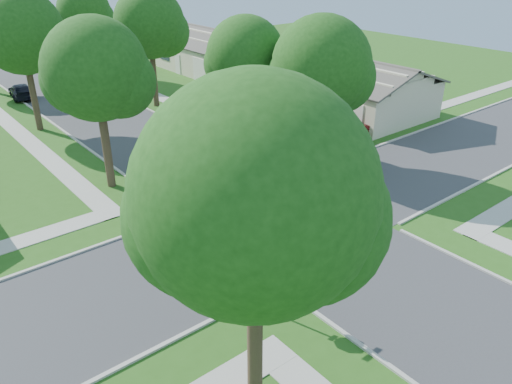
{
  "coord_description": "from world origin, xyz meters",
  "views": [
    {
      "loc": [
        -14.1,
        -15.19,
        11.86
      ],
      "look_at": [
        -1.08,
        0.87,
        1.6
      ],
      "focal_mm": 35.0,
      "sensor_mm": 36.0,
      "label": 1
    }
  ],
  "objects_px": {
    "tree_e_mid": "(150,26)",
    "tree_e_near": "(246,59)",
    "house_ne_near": "(342,90)",
    "car_curb_east": "(101,96)",
    "stop_sign_ne": "(292,135)",
    "tree_w_mid": "(22,36)",
    "tree_e_far": "(85,14)",
    "tree_w_near": "(97,74)",
    "tree_ne_corner": "(322,70)",
    "car_driveway": "(344,128)",
    "car_curb_west": "(21,91)",
    "stop_sign_sw": "(276,267)",
    "house_ne_far": "(214,55)",
    "tree_sw_corner": "(257,205)"
  },
  "relations": [
    {
      "from": "tree_e_far",
      "to": "car_driveway",
      "type": "xyz_separation_m",
      "value": [
        6.02,
        -27.99,
        -5.24
      ]
    },
    {
      "from": "tree_e_far",
      "to": "tree_w_near",
      "type": "distance_m",
      "value": 26.71
    },
    {
      "from": "stop_sign_ne",
      "to": "tree_e_mid",
      "type": "relative_size",
      "value": 0.32
    },
    {
      "from": "stop_sign_ne",
      "to": "tree_e_near",
      "type": "xyz_separation_m",
      "value": [
        0.05,
        4.31,
        3.61
      ]
    },
    {
      "from": "stop_sign_sw",
      "to": "car_driveway",
      "type": "relative_size",
      "value": 0.67
    },
    {
      "from": "tree_w_mid",
      "to": "stop_sign_sw",
      "type": "bearing_deg",
      "value": -90.13
    },
    {
      "from": "tree_w_mid",
      "to": "car_curb_west",
      "type": "xyz_separation_m",
      "value": [
        1.44,
        9.39,
        -5.88
      ]
    },
    {
      "from": "stop_sign_sw",
      "to": "house_ne_near",
      "type": "height_order",
      "value": "house_ne_near"
    },
    {
      "from": "tree_e_mid",
      "to": "tree_e_near",
      "type": "bearing_deg",
      "value": -90.03
    },
    {
      "from": "tree_e_near",
      "to": "car_curb_west",
      "type": "distance_m",
      "value": 23.37
    },
    {
      "from": "stop_sign_sw",
      "to": "tree_e_mid",
      "type": "distance_m",
      "value": 27.71
    },
    {
      "from": "house_ne_near",
      "to": "tree_e_mid",
      "type": "bearing_deg",
      "value": 138.3
    },
    {
      "from": "car_curb_east",
      "to": "tree_sw_corner",
      "type": "bearing_deg",
      "value": -99.58
    },
    {
      "from": "house_ne_near",
      "to": "house_ne_far",
      "type": "relative_size",
      "value": 1.0
    },
    {
      "from": "car_curb_west",
      "to": "tree_e_mid",
      "type": "bearing_deg",
      "value": 137.41
    },
    {
      "from": "stop_sign_ne",
      "to": "tree_e_near",
      "type": "distance_m",
      "value": 5.62
    },
    {
      "from": "stop_sign_ne",
      "to": "house_ne_near",
      "type": "bearing_deg",
      "value": 29.14
    },
    {
      "from": "tree_w_near",
      "to": "tree_w_mid",
      "type": "height_order",
      "value": "tree_w_mid"
    },
    {
      "from": "tree_e_near",
      "to": "house_ne_near",
      "type": "bearing_deg",
      "value": 10.04
    },
    {
      "from": "car_curb_west",
      "to": "tree_sw_corner",
      "type": "bearing_deg",
      "value": 90.66
    },
    {
      "from": "stop_sign_ne",
      "to": "car_curb_west",
      "type": "bearing_deg",
      "value": 107.09
    },
    {
      "from": "car_curb_west",
      "to": "car_driveway",
      "type": "bearing_deg",
      "value": 126.96
    },
    {
      "from": "tree_w_mid",
      "to": "house_ne_near",
      "type": "bearing_deg",
      "value": -25.88
    },
    {
      "from": "tree_e_far",
      "to": "tree_w_mid",
      "type": "bearing_deg",
      "value": -125.85
    },
    {
      "from": "tree_e_mid",
      "to": "tree_ne_corner",
      "type": "height_order",
      "value": "tree_e_mid"
    },
    {
      "from": "tree_ne_corner",
      "to": "car_curb_east",
      "type": "bearing_deg",
      "value": 104.77
    },
    {
      "from": "tree_ne_corner",
      "to": "house_ne_near",
      "type": "xyz_separation_m",
      "value": [
        9.63,
        6.79,
        -4.08
      ]
    },
    {
      "from": "house_ne_far",
      "to": "tree_e_far",
      "type": "bearing_deg",
      "value": 155.97
    },
    {
      "from": "stop_sign_ne",
      "to": "tree_w_mid",
      "type": "relative_size",
      "value": 0.31
    },
    {
      "from": "car_curb_west",
      "to": "stop_sign_sw",
      "type": "bearing_deg",
      "value": 94.68
    },
    {
      "from": "tree_w_mid",
      "to": "car_curb_east",
      "type": "distance_m",
      "value": 8.6
    },
    {
      "from": "tree_e_near",
      "to": "car_curb_east",
      "type": "height_order",
      "value": "tree_e_near"
    },
    {
      "from": "car_curb_west",
      "to": "stop_sign_ne",
      "type": "bearing_deg",
      "value": 114.22
    },
    {
      "from": "car_driveway",
      "to": "car_curb_east",
      "type": "bearing_deg",
      "value": 45.03
    },
    {
      "from": "tree_e_near",
      "to": "tree_w_mid",
      "type": "height_order",
      "value": "tree_w_mid"
    },
    {
      "from": "house_ne_near",
      "to": "house_ne_far",
      "type": "bearing_deg",
      "value": 90.0
    },
    {
      "from": "stop_sign_sw",
      "to": "tree_ne_corner",
      "type": "height_order",
      "value": "tree_ne_corner"
    },
    {
      "from": "car_curb_east",
      "to": "stop_sign_ne",
      "type": "bearing_deg",
      "value": -73.51
    },
    {
      "from": "house_ne_far",
      "to": "car_driveway",
      "type": "distance_m",
      "value": 23.57
    },
    {
      "from": "stop_sign_ne",
      "to": "tree_w_near",
      "type": "distance_m",
      "value": 11.07
    },
    {
      "from": "car_driveway",
      "to": "tree_e_near",
      "type": "bearing_deg",
      "value": 80.34
    },
    {
      "from": "tree_e_mid",
      "to": "tree_sw_corner",
      "type": "xyz_separation_m",
      "value": [
        -12.19,
        -28.0,
        0.01
      ]
    },
    {
      "from": "stop_sign_sw",
      "to": "tree_e_near",
      "type": "distance_m",
      "value": 17.04
    },
    {
      "from": "stop_sign_ne",
      "to": "car_curb_east",
      "type": "relative_size",
      "value": 0.62
    },
    {
      "from": "tree_e_near",
      "to": "tree_e_far",
      "type": "distance_m",
      "value": 25.0
    },
    {
      "from": "house_ne_near",
      "to": "car_curb_east",
      "type": "relative_size",
      "value": 2.83
    },
    {
      "from": "stop_sign_sw",
      "to": "tree_w_mid",
      "type": "distance_m",
      "value": 26.09
    },
    {
      "from": "stop_sign_sw",
      "to": "tree_e_far",
      "type": "bearing_deg",
      "value": 76.27
    },
    {
      "from": "tree_e_far",
      "to": "car_driveway",
      "type": "relative_size",
      "value": 1.95
    },
    {
      "from": "car_curb_west",
      "to": "tree_w_near",
      "type": "bearing_deg",
      "value": 93.26
    }
  ]
}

